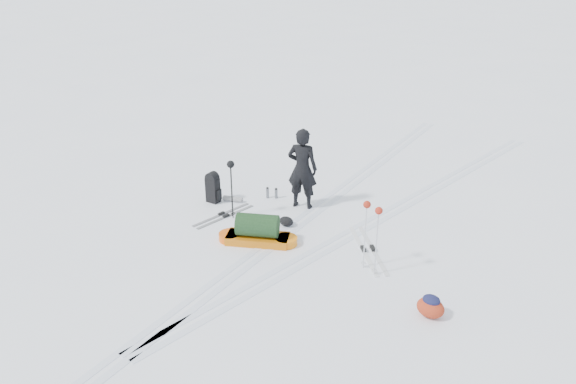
% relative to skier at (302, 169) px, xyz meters
% --- Properties ---
extents(ground, '(200.00, 200.00, 0.00)m').
position_rel_skier_xyz_m(ground, '(0.45, -1.04, -0.97)').
color(ground, white).
rests_on(ground, ground).
extents(ski_tracks, '(3.38, 17.97, 0.01)m').
position_rel_skier_xyz_m(ski_tracks, '(1.06, -0.16, -0.97)').
color(ski_tracks, silver).
rests_on(ski_tracks, ground).
extents(skier, '(0.82, 0.66, 1.95)m').
position_rel_skier_xyz_m(skier, '(0.00, 0.00, 0.00)').
color(skier, black).
rests_on(skier, ground).
extents(pulk_sled, '(1.72, 1.19, 0.64)m').
position_rel_skier_xyz_m(pulk_sled, '(0.24, -1.97, -0.73)').
color(pulk_sled, '#C1630B').
rests_on(pulk_sled, ground).
extents(expedition_rucksack, '(0.78, 0.55, 0.78)m').
position_rel_skier_xyz_m(expedition_rucksack, '(-1.84, -1.02, -0.62)').
color(expedition_rucksack, black).
rests_on(expedition_rucksack, ground).
extents(ski_poles_black, '(0.18, 0.17, 1.39)m').
position_rel_skier_xyz_m(ski_poles_black, '(-0.96, -1.40, 0.16)').
color(ski_poles_black, black).
rests_on(ski_poles_black, ground).
extents(ski_poles_silver, '(0.44, 0.24, 1.43)m').
position_rel_skier_xyz_m(ski_poles_silver, '(2.67, -1.58, 0.23)').
color(ski_poles_silver, silver).
rests_on(ski_poles_silver, ground).
extents(touring_skis_grey, '(0.47, 1.67, 0.06)m').
position_rel_skier_xyz_m(touring_skis_grey, '(-1.17, -1.48, -0.96)').
color(touring_skis_grey, gray).
rests_on(touring_skis_grey, ground).
extents(touring_skis_white, '(1.63, 1.64, 0.07)m').
position_rel_skier_xyz_m(touring_skis_white, '(2.28, -0.90, -0.96)').
color(touring_skis_white, silver).
rests_on(touring_skis_white, ground).
extents(rope_coil, '(0.65, 0.65, 0.06)m').
position_rel_skier_xyz_m(rope_coil, '(0.45, -1.64, -0.94)').
color(rope_coil, '#5CB4E1').
rests_on(rope_coil, ground).
extents(small_daypack, '(0.60, 0.58, 0.41)m').
position_rel_skier_xyz_m(small_daypack, '(4.19, -2.22, -0.77)').
color(small_daypack, maroon).
rests_on(small_daypack, ground).
extents(thermos_pair, '(0.27, 0.20, 0.28)m').
position_rel_skier_xyz_m(thermos_pair, '(-0.87, -0.05, -0.84)').
color(thermos_pair, slate).
rests_on(thermos_pair, ground).
extents(stuff_sack, '(0.36, 0.28, 0.21)m').
position_rel_skier_xyz_m(stuff_sack, '(0.28, -1.01, -0.87)').
color(stuff_sack, black).
rests_on(stuff_sack, ground).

